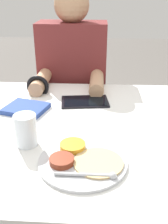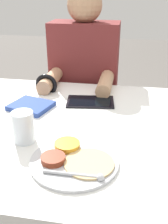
% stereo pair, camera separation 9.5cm
% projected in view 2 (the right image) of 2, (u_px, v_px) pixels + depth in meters
% --- Properties ---
extents(dining_table, '(1.25, 0.91, 0.75)m').
position_uv_depth(dining_table, '(45.00, 194.00, 1.18)').
color(dining_table, silver).
rests_on(dining_table, ground_plane).
extents(thali_tray, '(0.27, 0.27, 0.03)m').
position_uv_depth(thali_tray, '(74.00, 160.00, 0.78)').
color(thali_tray, '#B7BABF').
rests_on(thali_tray, dining_table).
extents(red_notebook, '(0.20, 0.18, 0.02)m').
position_uv_depth(red_notebook, '(31.00, 106.00, 1.12)').
color(red_notebook, silver).
rests_on(red_notebook, dining_table).
extents(tablet_device, '(0.22, 0.16, 0.01)m').
position_uv_depth(tablet_device, '(90.00, 102.00, 1.18)').
color(tablet_device, black).
rests_on(tablet_device, dining_table).
extents(person_diner, '(0.39, 0.45, 1.23)m').
position_uv_depth(person_diner, '(84.00, 103.00, 1.61)').
color(person_diner, black).
rests_on(person_diner, ground_plane).
extents(drinking_glass, '(0.07, 0.07, 0.11)m').
position_uv_depth(drinking_glass, '(24.00, 127.00, 0.87)').
color(drinking_glass, silver).
rests_on(drinking_glass, dining_table).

